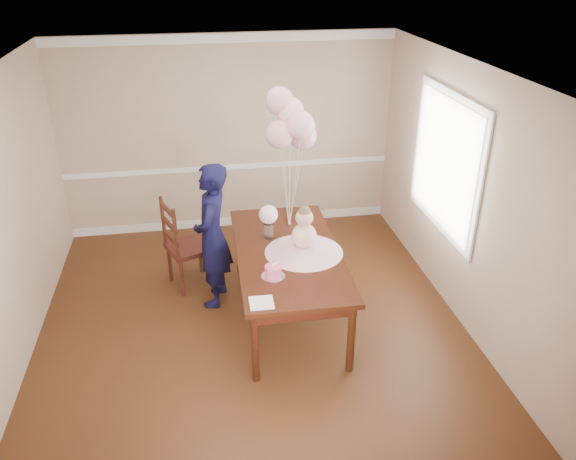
{
  "coord_description": "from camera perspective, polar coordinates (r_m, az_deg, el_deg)",
  "views": [
    {
      "loc": [
        -0.46,
        -4.93,
        3.69
      ],
      "look_at": [
        0.42,
        0.16,
        1.05
      ],
      "focal_mm": 35.0,
      "sensor_mm": 36.0,
      "label": 1
    }
  ],
  "objects": [
    {
      "name": "table_leg_bl",
      "position": [
        6.94,
        -4.97,
        -1.55
      ],
      "size": [
        0.08,
        0.08,
        0.76
      ],
      "primitive_type": "cylinder",
      "rotation": [
        0.0,
        0.0,
        -0.02
      ],
      "color": "black",
      "rests_on": "floor"
    },
    {
      "name": "chair_leg_bl",
      "position": [
        6.95,
        -11.92,
        -3.33
      ],
      "size": [
        0.06,
        0.06,
        0.47
      ],
      "primitive_type": "cylinder",
      "rotation": [
        0.0,
        0.0,
        0.37
      ],
      "color": "#37130F",
      "rests_on": "floor"
    },
    {
      "name": "table_apron",
      "position": [
        5.95,
        -0.02,
        -3.03
      ],
      "size": [
        1.02,
        2.07,
        0.11
      ],
      "primitive_type": "cube",
      "rotation": [
        0.0,
        0.0,
        -0.02
      ],
      "color": "black",
      "rests_on": "table_leg_fl"
    },
    {
      "name": "chair_leg_br",
      "position": [
        7.07,
        -8.91,
        -2.52
      ],
      "size": [
        0.06,
        0.06,
        0.47
      ],
      "primitive_type": "cylinder",
      "rotation": [
        0.0,
        0.0,
        0.37
      ],
      "color": "#3D2210",
      "rests_on": "floor"
    },
    {
      "name": "floor",
      "position": [
        6.17,
        -3.6,
        -9.69
      ],
      "size": [
        4.5,
        5.0,
        0.0
      ],
      "primitive_type": "cube",
      "color": "#361B0D",
      "rests_on": "ground"
    },
    {
      "name": "wall_right",
      "position": [
        6.09,
        17.57,
        3.17
      ],
      "size": [
        0.02,
        5.0,
        2.7
      ],
      "primitive_type": "cube",
      "color": "tan",
      "rests_on": "floor"
    },
    {
      "name": "balloon_d",
      "position": [
        6.05,
        -0.87,
        12.98
      ],
      "size": [
        0.3,
        0.3,
        0.3
      ],
      "primitive_type": "sphere",
      "color": "#DD9CB2",
      "rests_on": "balloon_ribbon_d"
    },
    {
      "name": "table_leg_br",
      "position": [
        7.04,
        2.42,
        -1.02
      ],
      "size": [
        0.08,
        0.08,
        0.76
      ],
      "primitive_type": "cylinder",
      "rotation": [
        0.0,
        0.0,
        -0.02
      ],
      "color": "black",
      "rests_on": "floor"
    },
    {
      "name": "chair_leg_fr",
      "position": [
        6.75,
        -7.58,
        -3.96
      ],
      "size": [
        0.06,
        0.06,
        0.47
      ],
      "primitive_type": "cylinder",
      "rotation": [
        0.0,
        0.0,
        0.37
      ],
      "color": "#3A1F10",
      "rests_on": "floor"
    },
    {
      "name": "baby_skirt",
      "position": [
        5.85,
        1.63,
        -1.8
      ],
      "size": [
        0.84,
        0.84,
        0.11
      ],
      "primitive_type": "cone",
      "rotation": [
        0.0,
        0.0,
        -0.02
      ],
      "color": "#DDA2BB",
      "rests_on": "dining_table_top"
    },
    {
      "name": "ceiling",
      "position": [
        5.04,
        -4.51,
        15.69
      ],
      "size": [
        4.5,
        5.0,
        0.02
      ],
      "primitive_type": "cube",
      "color": "white",
      "rests_on": "wall_back"
    },
    {
      "name": "balloon_ribbon_c",
      "position": [
        6.25,
        0.16,
        5.43
      ],
      "size": [
        0.03,
        0.1,
        1.12
      ],
      "primitive_type": "cylinder",
      "rotation": [
        -0.09,
        0.02,
        -0.02
      ],
      "color": "white",
      "rests_on": "balloon_weight"
    },
    {
      "name": "wall_front",
      "position": [
        3.4,
        0.78,
        -16.37
      ],
      "size": [
        4.5,
        0.02,
        2.7
      ],
      "primitive_type": "cube",
      "color": "tan",
      "rests_on": "floor"
    },
    {
      "name": "baby_head",
      "position": [
        5.69,
        1.67,
        1.25
      ],
      "size": [
        0.18,
        0.18,
        0.18
      ],
      "primitive_type": "sphere",
      "color": "#DFAC99",
      "rests_on": "baby_torso"
    },
    {
      "name": "roses_near",
      "position": [
        6.04,
        -2.01,
        1.58
      ],
      "size": [
        0.21,
        0.21,
        0.21
      ],
      "primitive_type": "sphere",
      "color": "#FFD5DB",
      "rests_on": "rose_vase_near"
    },
    {
      "name": "cake_flower_b",
      "position": [
        5.41,
        -1.21,
        -3.41
      ],
      "size": [
        0.03,
        0.03,
        0.03
      ],
      "primitive_type": "sphere",
      "color": "white",
      "rests_on": "birthday_cake"
    },
    {
      "name": "balloon_e",
      "position": [
        6.15,
        1.54,
        9.55
      ],
      "size": [
        0.3,
        0.3,
        0.3
      ],
      "primitive_type": "sphere",
      "color": "#DA9AAA",
      "rests_on": "balloon_ribbon_e"
    },
    {
      "name": "table_leg_fr",
      "position": [
        5.41,
        6.44,
        -10.88
      ],
      "size": [
        0.08,
        0.08,
        0.76
      ],
      "primitive_type": "cylinder",
      "rotation": [
        0.0,
        0.0,
        -0.02
      ],
      "color": "black",
      "rests_on": "floor"
    },
    {
      "name": "woman",
      "position": [
        6.2,
        -7.7,
        -0.61
      ],
      "size": [
        0.54,
        0.69,
        1.67
      ],
      "primitive_type": "imported",
      "rotation": [
        0.0,
        0.0,
        -1.82
      ],
      "color": "black",
      "rests_on": "floor"
    },
    {
      "name": "chair_back_post_r",
      "position": [
        6.68,
        -12.56,
        0.91
      ],
      "size": [
        0.06,
        0.06,
        0.62
      ],
      "primitive_type": "cylinder",
      "rotation": [
        0.0,
        0.0,
        0.37
      ],
      "color": "#3C1A10",
      "rests_on": "dining_chair_seat"
    },
    {
      "name": "baseboard_trim",
      "position": [
        8.27,
        -5.6,
        0.91
      ],
      "size": [
        4.5,
        0.02,
        0.12
      ],
      "primitive_type": "cube",
      "color": "white",
      "rests_on": "floor"
    },
    {
      "name": "cake_flower_a",
      "position": [
        5.39,
        -1.53,
        -3.55
      ],
      "size": [
        0.03,
        0.03,
        0.03
      ],
      "primitive_type": "sphere",
      "color": "white",
      "rests_on": "birthday_cake"
    },
    {
      "name": "chair_rail_trim",
      "position": [
        7.94,
        -5.87,
        6.36
      ],
      "size": [
        4.5,
        0.02,
        0.07
      ],
      "primitive_type": "cube",
      "color": "white",
      "rests_on": "wall_back"
    },
    {
      "name": "chair_slat_low",
      "position": [
        6.57,
        -11.86,
        -0.78
      ],
      "size": [
        0.19,
        0.42,
        0.06
      ],
      "primitive_type": "cube",
      "rotation": [
        0.0,
        0.0,
        0.37
      ],
      "color": "#34120E",
      "rests_on": "dining_chair_seat"
    },
    {
      "name": "chair_back_post_l",
      "position": [
        6.34,
        -11.35,
        -0.44
      ],
      "size": [
        0.06,
        0.06,
        0.62
      ],
      "primitive_type": "cylinder",
      "rotation": [
        0.0,
        0.0,
        0.37
      ],
      "color": "#3B1910",
      "rests_on": "dining_chair_seat"
    },
    {
      "name": "balloon_b",
      "position": [
        5.96,
        1.27,
        10.61
      ],
      "size": [
        0.3,
        0.3,
        0.3
      ],
      "primitive_type": "sphere",
      "color": "#EBA6C7",
      "rests_on": "balloon_ribbon_b"
    },
    {
      "name": "wall_left",
      "position": [
        5.74,
        -26.93,
        -0.12
      ],
      "size": [
        0.02,
        5.0,
        2.7
      ],
      "primitive_type": "cube",
      "color": "tan",
      "rests_on": "floor"
    },
    {
      "name": "baby_hair",
      "position": [
        5.66,
        1.68,
        1.84
      ],
      "size": [
        0.13,
        0.13,
        0.13
      ],
      "primitive_type": "sphere",
      "color": "brown",
      "rests_on": "baby_head"
    },
    {
      "name": "birthday_cake",
      "position": [
        5.43,
        -1.52,
        -4.19
      ],
      "size": [
        0.17,
        0.17,
        0.11
      ],
      "primitive_type": "cylinder",
      "rotation": [
        0.0,
        0.0,
        -0.02
      ],
      "color": "#FE5086",
      "rests_on": "cake_platter"
    },
    {
      "name": "chair_slat_mid",
      "position": [
        6.49,
        -12.0,
        0.6
      ],
      "size": [
        0.19,
        0.42,
        0.06
      ],
      "primitive_type": "cube",
      "rotation": [
        0.0,
        0.0,
        0.37
      ],
      "color": "#38120F",
      "rests_on": "dining_chair_seat"
    },
    {
      "name": "balloon_ribbon_a",
      "position": [
        6.23,
        -0.35,
        4.29
      ],
      "size": [
        0.1,
        0.01,
        0.9
      ],
      "primitive_type": "cylinder",
      "rotation": [
        0.0,
        -0.1,
        -0.02
      ],
      "color": "white",
      "rests_on": "balloon_weight"
    },
    {
      "name": "balloon_ribbon_e",
      "position": [
        6.3,
        0.81,
        4.29
      ],
      "size": [
        0.15,
        0.08,
        0.84
      ],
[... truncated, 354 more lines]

